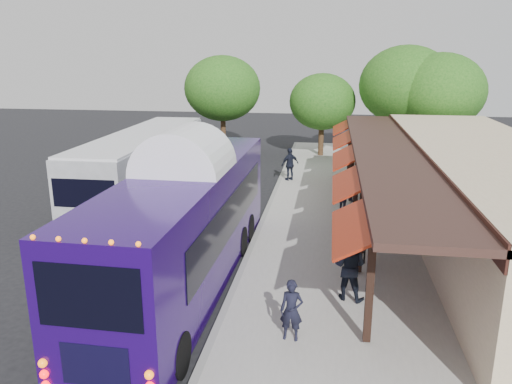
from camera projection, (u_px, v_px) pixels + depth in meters
The scene contains 15 objects.
ground at pixel (241, 270), 16.42m from camera, with size 90.00×90.00×0.00m, color black.
sidewalk at pixel (385, 234), 19.50m from camera, with size 10.00×40.00×0.15m, color #9E9B93.
curb at pixel (260, 228), 20.21m from camera, with size 0.20×40.00×0.16m, color gray.
station_shelter at pixel (482, 194), 18.54m from camera, with size 8.15×20.00×3.60m.
coach_bus at pixel (187, 219), 15.00m from camera, with size 2.79×12.14×3.86m.
city_bus at pixel (144, 163), 23.86m from camera, with size 2.83×12.26×3.29m.
ped_a at pixel (292, 310), 12.01m from camera, with size 0.56×0.37×1.54m, color black.
ped_b at pixel (349, 266), 13.98m from camera, with size 0.96×0.75×1.97m, color black.
ped_c at pixel (290, 164), 27.31m from camera, with size 1.05×0.44×1.79m, color black.
ped_d at pixel (344, 196), 21.60m from camera, with size 1.01×0.58×1.56m, color black.
sign_board at pixel (365, 245), 16.42m from camera, with size 0.18×0.43×0.98m.
tree_left at pixel (322, 102), 33.41m from camera, with size 4.42×4.42×5.66m.
tree_mid at pixel (406, 85), 31.44m from camera, with size 5.82×5.82×7.45m.
tree_right at pixel (439, 92), 30.25m from camera, with size 5.47×5.47×7.00m.
tree_far at pixel (222, 88), 34.79m from camera, with size 5.32×5.32×6.81m.
Camera 1 is at (2.73, -14.89, 6.89)m, focal length 35.00 mm.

